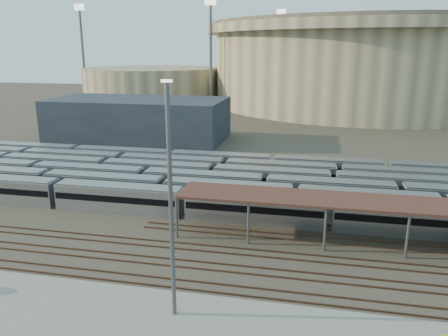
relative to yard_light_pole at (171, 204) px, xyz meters
name	(u,v)px	position (x,y,z in m)	size (l,w,h in m)	color
ground	(241,248)	(3.35, 13.89, -10.03)	(420.00, 420.00, 0.00)	#383026
apron	(152,320)	(-1.65, -1.11, -9.93)	(50.00, 9.00, 0.20)	gray
subway_trains	(263,185)	(3.47, 32.39, -8.23)	(129.97, 23.90, 3.60)	#AAAAAE
inspection_shed	(447,209)	(25.35, 17.89, -5.04)	(60.30, 6.00, 5.30)	#545459
empty_tracks	(233,269)	(3.35, 8.89, -9.94)	(170.00, 9.62, 0.18)	#4C3323
stadium	(364,62)	(28.35, 153.89, 6.44)	(124.00, 124.00, 32.50)	tan
secondary_arena	(152,85)	(-56.65, 143.89, -3.03)	(56.00, 56.00, 14.00)	tan
service_building	(139,119)	(-31.65, 68.89, -5.03)	(42.00, 20.00, 10.00)	#1E232D
floodlight_0	(211,52)	(-26.65, 123.89, 10.62)	(4.00, 1.00, 38.40)	#545459
floodlight_1	(83,51)	(-81.65, 133.89, 10.62)	(4.00, 1.00, 38.40)	#545459
floodlight_3	(280,51)	(-6.65, 173.89, 10.62)	(4.00, 1.00, 38.40)	#545459
yard_light_pole	(171,204)	(0.00, 0.00, 0.00)	(0.81, 0.36, 19.49)	#545459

